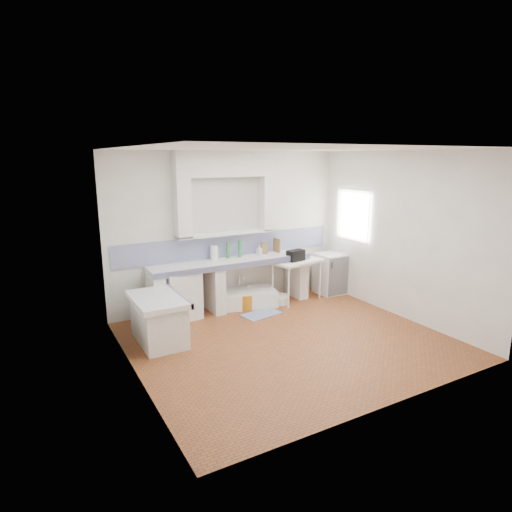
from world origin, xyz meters
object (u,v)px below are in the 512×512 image
stove (180,294)px  sink (245,299)px  fridge (330,273)px  side_table (297,280)px

stove → sink: 1.27m
stove → fridge: size_ratio=1.02×
sink → fridge: fridge is taller
stove → side_table: stove is taller
stove → sink: size_ratio=0.74×
sink → side_table: size_ratio=1.18×
sink → side_table: bearing=1.7°
sink → stove: bearing=-166.4°
side_table → fridge: bearing=-7.1°
stove → fridge: stove is taller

